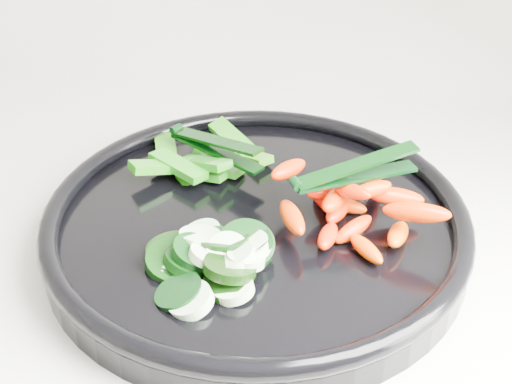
# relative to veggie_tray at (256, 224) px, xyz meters

# --- Properties ---
(veggie_tray) EXTENTS (0.44, 0.44, 0.04)m
(veggie_tray) POSITION_rel_veggie_tray_xyz_m (0.00, 0.00, 0.00)
(veggie_tray) COLOR black
(veggie_tray) RESTS_ON counter
(cucumber_pile) EXTENTS (0.12, 0.13, 0.04)m
(cucumber_pile) POSITION_rel_veggie_tray_xyz_m (-0.03, -0.07, 0.01)
(cucumber_pile) COLOR black
(cucumber_pile) RESTS_ON veggie_tray
(carrot_pile) EXTENTS (0.16, 0.15, 0.05)m
(carrot_pile) POSITION_rel_veggie_tray_xyz_m (0.08, 0.02, 0.02)
(carrot_pile) COLOR red
(carrot_pile) RESTS_ON veggie_tray
(pepper_pile) EXTENTS (0.13, 0.12, 0.04)m
(pepper_pile) POSITION_rel_veggie_tray_xyz_m (-0.07, 0.07, 0.01)
(pepper_pile) COLOR #0A6A0F
(pepper_pile) RESTS_ON veggie_tray
(tong_carrot) EXTENTS (0.10, 0.07, 0.02)m
(tong_carrot) POSITION_rel_veggie_tray_xyz_m (0.08, 0.02, 0.05)
(tong_carrot) COLOR black
(tong_carrot) RESTS_ON carrot_pile
(tong_pepper) EXTENTS (0.11, 0.07, 0.02)m
(tong_pepper) POSITION_rel_veggie_tray_xyz_m (-0.06, 0.08, 0.03)
(tong_pepper) COLOR black
(tong_pepper) RESTS_ON pepper_pile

